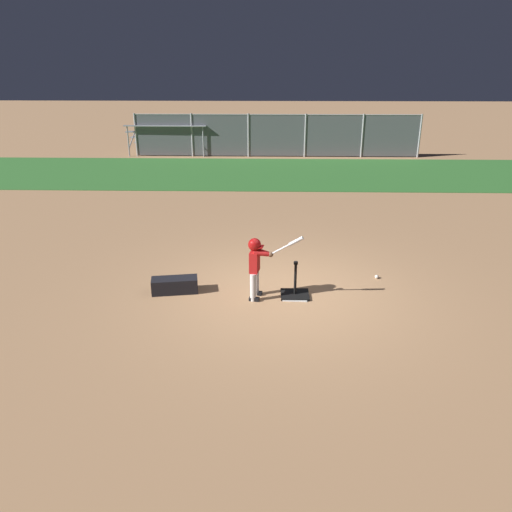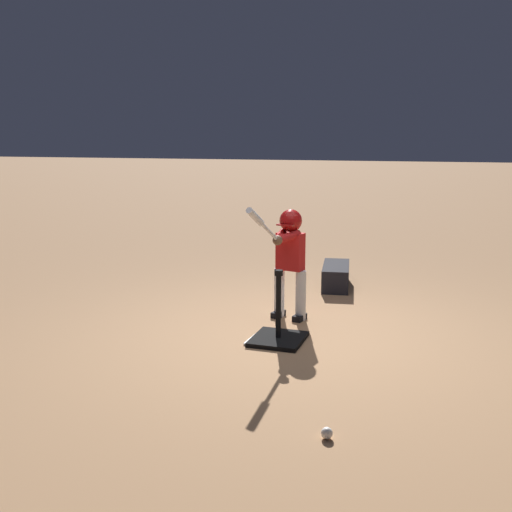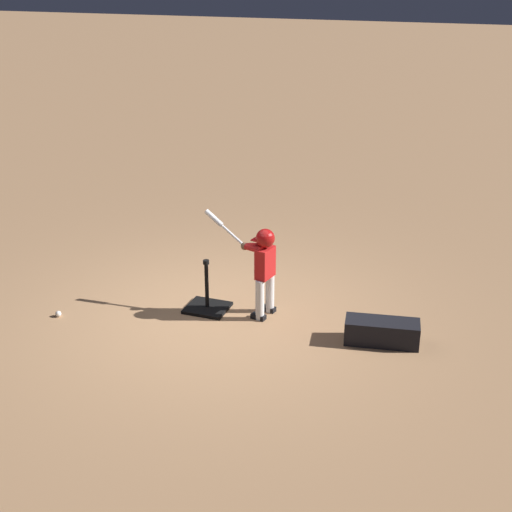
% 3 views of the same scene
% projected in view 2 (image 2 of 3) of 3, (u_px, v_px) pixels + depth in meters
% --- Properties ---
extents(ground_plane, '(90.00, 90.00, 0.00)m').
position_uv_depth(ground_plane, '(296.00, 337.00, 5.61)').
color(ground_plane, '#AD7F56').
extents(home_plate, '(0.46, 0.46, 0.02)m').
position_uv_depth(home_plate, '(274.00, 340.00, 5.52)').
color(home_plate, white).
rests_on(home_plate, ground_plane).
extents(batting_tee, '(0.51, 0.46, 0.67)m').
position_uv_depth(batting_tee, '(278.00, 334.00, 5.49)').
color(batting_tee, black).
rests_on(batting_tee, ground_plane).
extents(batter_child, '(0.96, 0.37, 1.24)m').
position_uv_depth(batter_child, '(289.00, 250.00, 6.04)').
color(batter_child, silver).
rests_on(batter_child, ground_plane).
extents(baseball, '(0.07, 0.07, 0.07)m').
position_uv_depth(baseball, '(327.00, 433.00, 3.71)').
color(baseball, white).
rests_on(baseball, ground_plane).
extents(equipment_bag, '(0.88, 0.45, 0.28)m').
position_uv_depth(equipment_bag, '(336.00, 276.00, 7.50)').
color(equipment_bag, black).
rests_on(equipment_bag, ground_plane).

